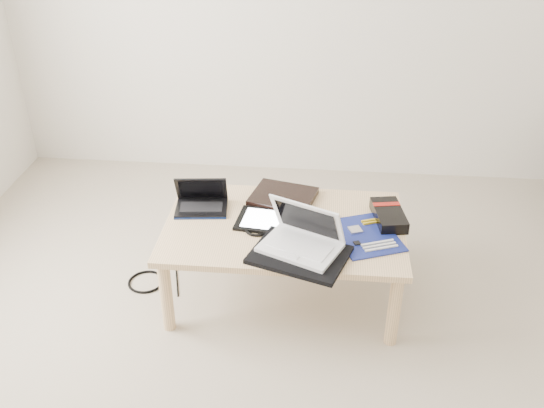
# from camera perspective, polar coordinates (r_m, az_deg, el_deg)

# --- Properties ---
(ground) EXTENTS (4.00, 4.00, 0.00)m
(ground) POSITION_cam_1_polar(r_m,az_deg,el_deg) (2.54, 3.53, -18.19)
(ground) COLOR #B4A492
(ground) RESTS_ON ground
(coffee_table) EXTENTS (1.10, 0.70, 0.40)m
(coffee_table) POSITION_cam_1_polar(r_m,az_deg,el_deg) (2.82, 1.15, -2.77)
(coffee_table) COLOR #E6BE8A
(coffee_table) RESTS_ON ground
(book) EXTENTS (0.35, 0.31, 0.03)m
(book) POSITION_cam_1_polar(r_m,az_deg,el_deg) (2.98, 1.06, 0.69)
(book) COLOR black
(book) RESTS_ON coffee_table
(netbook) EXTENTS (0.26, 0.20, 0.16)m
(netbook) POSITION_cam_1_polar(r_m,az_deg,el_deg) (2.92, -6.66, 0.20)
(netbook) COLOR black
(netbook) RESTS_ON coffee_table
(tablet) EXTENTS (0.30, 0.24, 0.01)m
(tablet) POSITION_cam_1_polar(r_m,az_deg,el_deg) (2.81, -0.47, -1.57)
(tablet) COLOR black
(tablet) RESTS_ON coffee_table
(remote) EXTENTS (0.11, 0.20, 0.02)m
(remote) POSITION_cam_1_polar(r_m,az_deg,el_deg) (2.79, 5.11, -1.93)
(remote) COLOR #ADADB1
(remote) RESTS_ON coffee_table
(neoprene_sleeve) EXTENTS (0.46, 0.40, 0.02)m
(neoprene_sleeve) POSITION_cam_1_polar(r_m,az_deg,el_deg) (2.58, 2.60, -4.80)
(neoprene_sleeve) COLOR black
(neoprene_sleeve) RESTS_ON coffee_table
(white_laptop) EXTENTS (0.39, 0.34, 0.22)m
(white_laptop) POSITION_cam_1_polar(r_m,az_deg,el_deg) (2.59, 2.87, -3.19)
(white_laptop) COLOR silver
(white_laptop) RESTS_ON neoprene_sleeve
(motherboard) EXTENTS (0.36, 0.40, 0.02)m
(motherboard) POSITION_cam_1_polar(r_m,az_deg,el_deg) (2.74, 8.84, -2.91)
(motherboard) COLOR navy
(motherboard) RESTS_ON coffee_table
(gpu_box) EXTENTS (0.17, 0.27, 0.06)m
(gpu_box) POSITION_cam_1_polar(r_m,az_deg,el_deg) (2.86, 10.92, -1.04)
(gpu_box) COLOR black
(gpu_box) RESTS_ON coffee_table
(cable_coil) EXTENTS (0.13, 0.13, 0.01)m
(cable_coil) POSITION_cam_1_polar(r_m,az_deg,el_deg) (2.75, -1.43, -2.40)
(cable_coil) COLOR black
(cable_coil) RESTS_ON coffee_table
(floor_cable_coil) EXTENTS (0.21, 0.21, 0.01)m
(floor_cable_coil) POSITION_cam_1_polar(r_m,az_deg,el_deg) (3.15, -11.78, -7.18)
(floor_cable_coil) COLOR black
(floor_cable_coil) RESTS_ON ground
(floor_cable_trail) EXTENTS (0.11, 0.36, 0.01)m
(floor_cable_trail) POSITION_cam_1_polar(r_m,az_deg,el_deg) (3.18, -8.98, -6.48)
(floor_cable_trail) COLOR black
(floor_cable_trail) RESTS_ON ground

